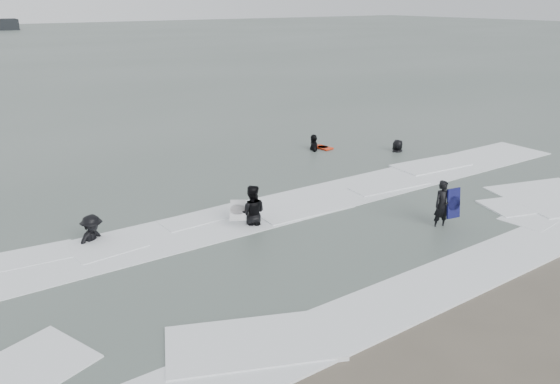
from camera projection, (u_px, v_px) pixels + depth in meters
ground at (391, 288)px, 13.76m from camera, size 320.00×320.00×0.00m
surfer_centre at (440, 228)px, 17.34m from camera, size 0.66×0.52×1.60m
surfer_wading at (252, 225)px, 17.55m from camera, size 1.17×1.11×1.91m
surfer_breaker at (94, 243)px, 16.26m from camera, size 1.31×1.12×1.76m
surfer_right_near at (314, 151)px, 26.09m from camera, size 1.02×1.22×1.95m
surfer_right_far at (397, 153)px, 25.77m from camera, size 0.92×0.64×1.78m
surf_foam at (304, 237)px, 16.63m from camera, size 30.03×9.06×0.09m
bodyboards at (334, 181)px, 20.25m from camera, size 8.81×10.40×1.25m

